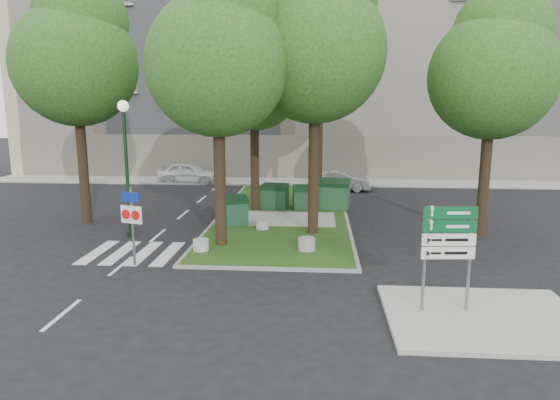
# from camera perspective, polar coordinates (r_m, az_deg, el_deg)

# --- Properties ---
(ground) EXTENTS (120.00, 120.00, 0.00)m
(ground) POSITION_cam_1_polar(r_m,az_deg,el_deg) (16.89, -3.28, -7.91)
(ground) COLOR black
(ground) RESTS_ON ground
(median_island) EXTENTS (6.00, 16.00, 0.12)m
(median_island) POSITION_cam_1_polar(r_m,az_deg,el_deg) (24.49, 0.35, -1.73)
(median_island) COLOR #1A3F12
(median_island) RESTS_ON ground
(median_kerb) EXTENTS (6.30, 16.30, 0.10)m
(median_kerb) POSITION_cam_1_polar(r_m,az_deg,el_deg) (24.50, 0.35, -1.76)
(median_kerb) COLOR gray
(median_kerb) RESTS_ON ground
(sidewalk_corner) EXTENTS (5.00, 4.00, 0.12)m
(sidewalk_corner) POSITION_cam_1_polar(r_m,az_deg,el_deg) (14.15, 22.36, -12.37)
(sidewalk_corner) COLOR #999993
(sidewalk_corner) RESTS_ON ground
(building_sidewalk) EXTENTS (42.00, 3.00, 0.12)m
(building_sidewalk) POSITION_cam_1_polar(r_m,az_deg,el_deg) (34.82, 0.74, 2.10)
(building_sidewalk) COLOR #999993
(building_sidewalk) RESTS_ON ground
(zebra_crossing) EXTENTS (5.00, 3.00, 0.01)m
(zebra_crossing) POSITION_cam_1_polar(r_m,az_deg,el_deg) (19.11, -13.95, -5.94)
(zebra_crossing) COLOR silver
(zebra_crossing) RESTS_ON ground
(apartment_building) EXTENTS (41.00, 12.00, 16.00)m
(apartment_building) POSITION_cam_1_polar(r_m,az_deg,el_deg) (41.96, 1.44, 14.50)
(apartment_building) COLOR tan
(apartment_building) RESTS_ON ground
(tree_median_near_left) EXTENTS (5.20, 5.20, 10.53)m
(tree_median_near_left) POSITION_cam_1_polar(r_m,az_deg,el_deg) (18.82, -6.91, 16.57)
(tree_median_near_left) COLOR black
(tree_median_near_left) RESTS_ON ground
(tree_median_near_right) EXTENTS (5.60, 5.60, 11.46)m
(tree_median_near_right) POSITION_cam_1_polar(r_m,az_deg,el_deg) (20.54, 4.32, 18.03)
(tree_median_near_right) COLOR black
(tree_median_near_right) RESTS_ON ground
(tree_median_mid) EXTENTS (4.80, 4.80, 9.99)m
(tree_median_mid) POSITION_cam_1_polar(r_m,az_deg,el_deg) (25.12, -2.77, 14.46)
(tree_median_mid) COLOR black
(tree_median_mid) RESTS_ON ground
(tree_median_far) EXTENTS (5.80, 5.80, 11.93)m
(tree_median_far) POSITION_cam_1_polar(r_m,az_deg,el_deg) (28.03, 4.79, 16.83)
(tree_median_far) COLOR black
(tree_median_far) RESTS_ON ground
(tree_street_left) EXTENTS (5.40, 5.40, 11.00)m
(tree_street_left) POSITION_cam_1_polar(r_m,az_deg,el_deg) (24.40, -22.18, 15.37)
(tree_street_left) COLOR black
(tree_street_left) RESTS_ON ground
(tree_street_right) EXTENTS (5.00, 5.00, 10.06)m
(tree_street_right) POSITION_cam_1_polar(r_m,az_deg,el_deg) (22.05, 23.38, 14.08)
(tree_street_right) COLOR black
(tree_street_right) RESTS_ON ground
(dumpster_a) EXTENTS (1.61, 1.35, 1.28)m
(dumpster_a) POSITION_cam_1_polar(r_m,az_deg,el_deg) (22.42, -5.50, -1.22)
(dumpster_a) COLOR #0F3922
(dumpster_a) RESTS_ON median_island
(dumpster_b) EXTENTS (1.51, 1.18, 1.26)m
(dumpster_b) POSITION_cam_1_polar(r_m,az_deg,el_deg) (25.71, -0.63, 0.40)
(dumpster_b) COLOR #10371A
(dumpster_b) RESTS_ON median_island
(dumpster_c) EXTENTS (1.39, 1.05, 1.21)m
(dumpster_c) POSITION_cam_1_polar(r_m,az_deg,el_deg) (25.62, 2.94, 0.28)
(dumpster_c) COLOR black
(dumpster_c) RESTS_ON median_island
(dumpster_d) EXTENTS (1.81, 1.42, 1.52)m
(dumpster_d) POSITION_cam_1_polar(r_m,az_deg,el_deg) (25.80, 6.14, 0.64)
(dumpster_d) COLOR #14411E
(dumpster_d) RESTS_ON median_island
(bollard_left) EXTENTS (0.58, 0.58, 0.41)m
(bollard_left) POSITION_cam_1_polar(r_m,az_deg,el_deg) (18.72, -9.03, -5.08)
(bollard_left) COLOR #B0AFAB
(bollard_left) RESTS_ON median_island
(bollard_right) EXTENTS (0.64, 0.64, 0.45)m
(bollard_right) POSITION_cam_1_polar(r_m,az_deg,el_deg) (18.56, 3.06, -5.03)
(bollard_right) COLOR gray
(bollard_right) RESTS_ON median_island
(bollard_mid) EXTENTS (0.56, 0.56, 0.40)m
(bollard_mid) POSITION_cam_1_polar(r_m,az_deg,el_deg) (21.59, -2.03, -2.79)
(bollard_mid) COLOR #999A95
(bollard_mid) RESTS_ON median_island
(litter_bin) EXTENTS (0.42, 0.42, 0.73)m
(litter_bin) POSITION_cam_1_polar(r_m,az_deg,el_deg) (29.20, 4.72, 1.17)
(litter_bin) COLOR gold
(litter_bin) RESTS_ON median_island
(street_lamp) EXTENTS (0.44, 0.44, 5.58)m
(street_lamp) POSITION_cam_1_polar(r_m,az_deg,el_deg) (21.11, -17.21, 5.20)
(street_lamp) COLOR black
(street_lamp) RESTS_ON ground
(traffic_sign_pole) EXTENTS (0.80, 0.28, 2.73)m
(traffic_sign_pole) POSITION_cam_1_polar(r_m,az_deg,el_deg) (17.47, -16.56, -1.75)
(traffic_sign_pole) COLOR slate
(traffic_sign_pole) RESTS_ON ground
(directional_sign) EXTENTS (1.39, 0.20, 2.78)m
(directional_sign) POSITION_cam_1_polar(r_m,az_deg,el_deg) (13.58, 18.68, -4.55)
(directional_sign) COLOR slate
(directional_sign) RESTS_ON sidewalk_corner
(car_white) EXTENTS (4.40, 2.07, 1.45)m
(car_white) POSITION_cam_1_polar(r_m,az_deg,el_deg) (35.09, -10.36, 3.09)
(car_white) COLOR white
(car_white) RESTS_ON ground
(car_silver) EXTENTS (3.91, 1.38, 1.29)m
(car_silver) POSITION_cam_1_polar(r_m,az_deg,el_deg) (31.73, 6.72, 2.21)
(car_silver) COLOR #9D9EA4
(car_silver) RESTS_ON ground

